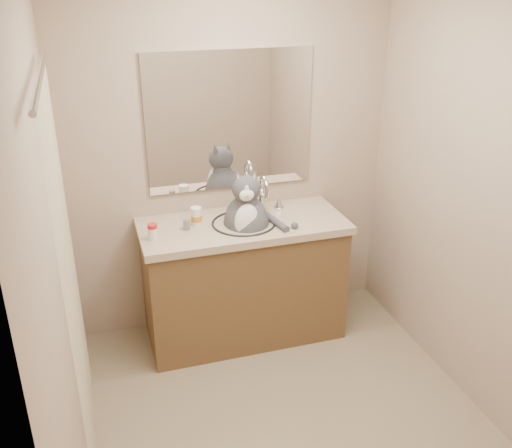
{
  "coord_description": "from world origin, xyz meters",
  "views": [
    {
      "loc": [
        -0.92,
        -2.28,
        2.35
      ],
      "look_at": [
        -0.01,
        0.65,
        0.97
      ],
      "focal_mm": 40.0,
      "sensor_mm": 36.0,
      "label": 1
    }
  ],
  "objects_px": {
    "pill_bottle_orange": "(196,217)",
    "grey_canister": "(187,225)",
    "pill_bottle_redcap": "(153,232)",
    "cat": "(247,220)"
  },
  "relations": [
    {
      "from": "pill_bottle_orange",
      "to": "grey_canister",
      "type": "distance_m",
      "value": 0.09
    },
    {
      "from": "cat",
      "to": "pill_bottle_redcap",
      "type": "relative_size",
      "value": 5.71
    },
    {
      "from": "pill_bottle_redcap",
      "to": "grey_canister",
      "type": "height_order",
      "value": "pill_bottle_redcap"
    },
    {
      "from": "pill_bottle_redcap",
      "to": "grey_canister",
      "type": "distance_m",
      "value": 0.24
    },
    {
      "from": "grey_canister",
      "to": "cat",
      "type": "bearing_deg",
      "value": -3.97
    },
    {
      "from": "pill_bottle_redcap",
      "to": "cat",
      "type": "bearing_deg",
      "value": 5.46
    },
    {
      "from": "pill_bottle_orange",
      "to": "grey_canister",
      "type": "height_order",
      "value": "pill_bottle_orange"
    },
    {
      "from": "pill_bottle_redcap",
      "to": "pill_bottle_orange",
      "type": "distance_m",
      "value": 0.33
    },
    {
      "from": "cat",
      "to": "pill_bottle_redcap",
      "type": "xyz_separation_m",
      "value": [
        -0.61,
        -0.06,
        0.02
      ]
    },
    {
      "from": "pill_bottle_redcap",
      "to": "grey_canister",
      "type": "xyz_separation_m",
      "value": [
        0.22,
        0.08,
        -0.02
      ]
    }
  ]
}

